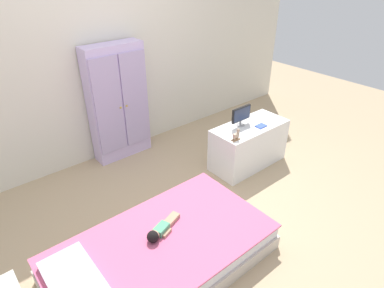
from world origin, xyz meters
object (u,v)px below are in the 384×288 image
object	(u,v)px
doll	(158,232)
book_blue	(261,126)
tv_stand	(248,145)
tv_monitor	(241,115)
bed	(163,253)
rocking_horse_toy	(237,135)
wardrobe	(118,103)

from	to	relation	value
doll	book_blue	xyz separation A→B (m)	(1.71, 0.41, 0.23)
tv_stand	tv_monitor	size ratio (longest dim) A/B	3.37
bed	tv_stand	bearing A→B (deg)	19.20
tv_monitor	rocking_horse_toy	xyz separation A→B (m)	(-0.28, -0.20, -0.07)
doll	wardrobe	xyz separation A→B (m)	(0.60, 1.68, 0.40)
bed	wardrobe	bearing A→B (deg)	70.44
bed	rocking_horse_toy	size ratio (longest dim) A/B	14.09
bed	wardrobe	distance (m)	1.94
bed	rocking_horse_toy	bearing A→B (deg)	19.17
tv_monitor	tv_stand	bearing A→B (deg)	-38.53
book_blue	bed	bearing A→B (deg)	-164.42
doll	tv_monitor	xyz separation A→B (m)	(1.55, 0.58, 0.36)
wardrobe	rocking_horse_toy	xyz separation A→B (m)	(0.67, -1.30, -0.11)
tv_stand	tv_monitor	world-z (taller)	tv_monitor
doll	rocking_horse_toy	distance (m)	1.36
tv_stand	rocking_horse_toy	distance (m)	0.51
bed	doll	xyz separation A→B (m)	(0.02, 0.07, 0.17)
tv_monitor	book_blue	world-z (taller)	tv_monitor
wardrobe	bed	bearing A→B (deg)	-109.56
book_blue	doll	bearing A→B (deg)	-166.51
bed	doll	bearing A→B (deg)	75.77
wardrobe	book_blue	xyz separation A→B (m)	(1.11, -1.27, -0.17)
tv_monitor	book_blue	bearing A→B (deg)	-46.36
tv_stand	wardrobe	bearing A→B (deg)	131.58
wardrobe	doll	bearing A→B (deg)	-109.78
book_blue	tv_monitor	bearing A→B (deg)	133.64
doll	tv_monitor	size ratio (longest dim) A/B	1.39
tv_stand	book_blue	size ratio (longest dim) A/B	7.59
doll	tv_stand	bearing A→B (deg)	17.15
wardrobe	rocking_horse_toy	distance (m)	1.47
doll	tv_monitor	bearing A→B (deg)	20.48
tv_monitor	wardrobe	bearing A→B (deg)	130.79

